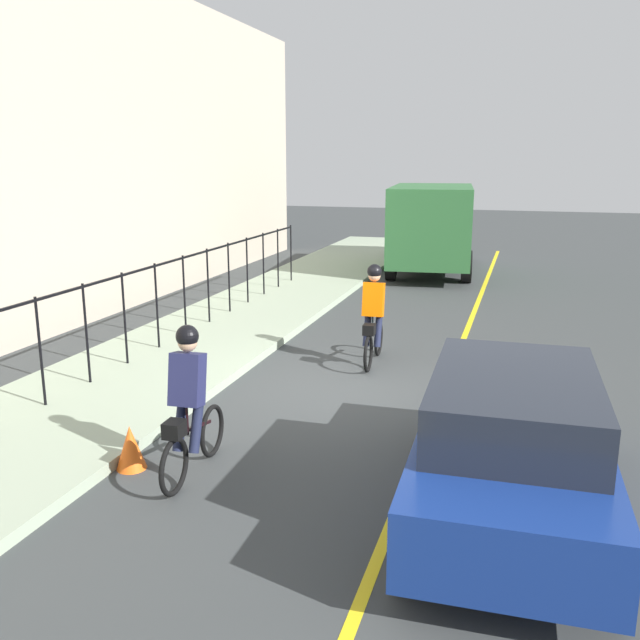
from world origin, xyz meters
The scene contains 10 objects.
ground_plane centered at (0.00, 0.00, 0.00)m, with size 80.00×80.00×0.00m, color #383B3C.
lane_line_centre centered at (0.00, -1.60, 0.00)m, with size 36.00×0.12×0.01m, color yellow.
sidewalk centered at (0.00, 3.40, 0.07)m, with size 40.00×3.20×0.15m, color #94A38A.
building_wall centered at (2.00, 7.00, 3.94)m, with size 28.00×0.80×7.88m, color #AA9D8B.
iron_fence centered at (1.00, 3.80, 1.24)m, with size 15.11×0.04×1.60m.
cyclist_lead centered at (1.58, -0.20, 0.91)m, with size 1.71×0.37×1.83m.
cyclist_follow centered at (-3.40, 0.84, 0.91)m, with size 1.71×0.37×1.83m.
patrol_sedan centered at (-3.21, -2.72, 0.82)m, with size 4.44×2.00×1.58m.
box_truck_background centered at (12.21, 0.27, 1.55)m, with size 6.91×3.08×2.78m.
traffic_cone_near centered at (-3.42, 1.64, 0.27)m, with size 0.36×0.36×0.54m, color orange.
Camera 1 is at (-10.03, -2.75, 3.65)m, focal length 38.47 mm.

